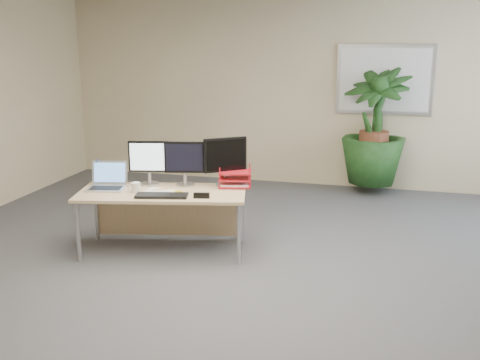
% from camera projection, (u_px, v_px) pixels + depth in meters
% --- Properties ---
extents(floor, '(8.00, 8.00, 0.00)m').
position_uv_depth(floor, '(218.00, 305.00, 4.30)').
color(floor, '#404045').
rests_on(floor, ground).
extents(back_wall, '(7.00, 0.04, 2.70)m').
position_uv_depth(back_wall, '(298.00, 92.00, 7.71)').
color(back_wall, '#C5B48B').
rests_on(back_wall, floor).
extents(whiteboard, '(1.30, 0.04, 0.95)m').
position_uv_depth(whiteboard, '(384.00, 80.00, 7.34)').
color(whiteboard, silver).
rests_on(whiteboard, back_wall).
extents(desk, '(1.74, 1.02, 0.63)m').
position_uv_depth(desk, '(164.00, 201.00, 5.37)').
color(desk, tan).
rests_on(desk, floor).
extents(floor_plant, '(1.10, 1.10, 1.50)m').
position_uv_depth(floor_plant, '(374.00, 140.00, 7.31)').
color(floor_plant, '#163B15').
rests_on(floor_plant, floor).
extents(monitor_left, '(0.41, 0.19, 0.45)m').
position_uv_depth(monitor_left, '(149.00, 160.00, 5.44)').
color(monitor_left, '#A2A2A6').
rests_on(monitor_left, desk).
extents(monitor_right, '(0.41, 0.19, 0.45)m').
position_uv_depth(monitor_right, '(185.00, 161.00, 5.40)').
color(monitor_right, '#A2A2A6').
rests_on(monitor_right, desk).
extents(monitor_dark, '(0.39, 0.29, 0.50)m').
position_uv_depth(monitor_dark, '(225.00, 159.00, 5.39)').
color(monitor_dark, '#A2A2A6').
rests_on(monitor_dark, desk).
extents(laptop, '(0.42, 0.38, 0.26)m').
position_uv_depth(laptop, '(108.00, 182.00, 5.36)').
color(laptop, silver).
rests_on(laptop, desk).
extents(keyboard, '(0.51, 0.26, 0.03)m').
position_uv_depth(keyboard, '(162.00, 196.00, 5.06)').
color(keyboard, black).
rests_on(keyboard, desk).
extents(coffee_mug, '(0.13, 0.09, 0.10)m').
position_uv_depth(coffee_mug, '(136.00, 187.00, 5.21)').
color(coffee_mug, silver).
rests_on(coffee_mug, desk).
extents(spiral_notebook, '(0.31, 0.24, 0.01)m').
position_uv_depth(spiral_notebook, '(159.00, 192.00, 5.22)').
color(spiral_notebook, white).
rests_on(spiral_notebook, desk).
extents(orange_pen, '(0.13, 0.10, 0.01)m').
position_uv_depth(orange_pen, '(160.00, 189.00, 5.26)').
color(orange_pen, orange).
rests_on(orange_pen, spiral_notebook).
extents(yellow_highlighter, '(0.13, 0.03, 0.02)m').
position_uv_depth(yellow_highlighter, '(175.00, 191.00, 5.22)').
color(yellow_highlighter, yellow).
rests_on(yellow_highlighter, desk).
extents(water_bottle, '(0.07, 0.07, 0.25)m').
position_uv_depth(water_bottle, '(98.00, 173.00, 5.49)').
color(water_bottle, white).
rests_on(water_bottle, desk).
extents(letter_tray, '(0.37, 0.31, 0.15)m').
position_uv_depth(letter_tray, '(235.00, 180.00, 5.41)').
color(letter_tray, '#AC151F').
rests_on(letter_tray, desk).
extents(stapler, '(0.16, 0.07, 0.05)m').
position_uv_depth(stapler, '(202.00, 196.00, 5.02)').
color(stapler, black).
rests_on(stapler, desk).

